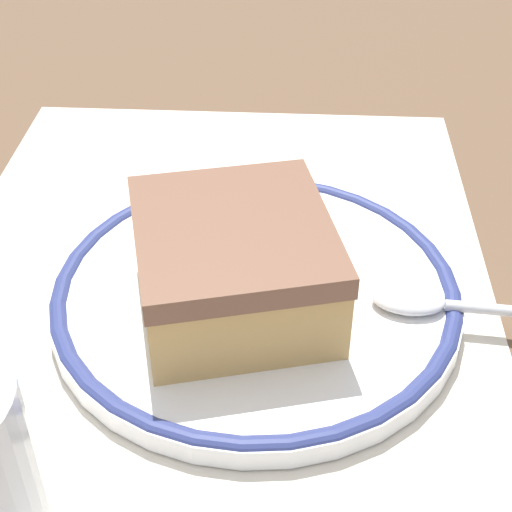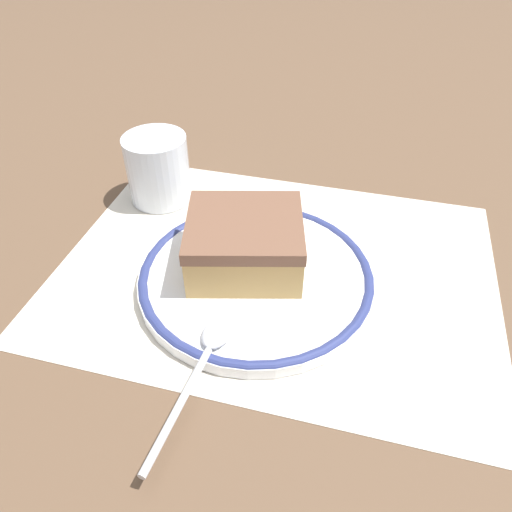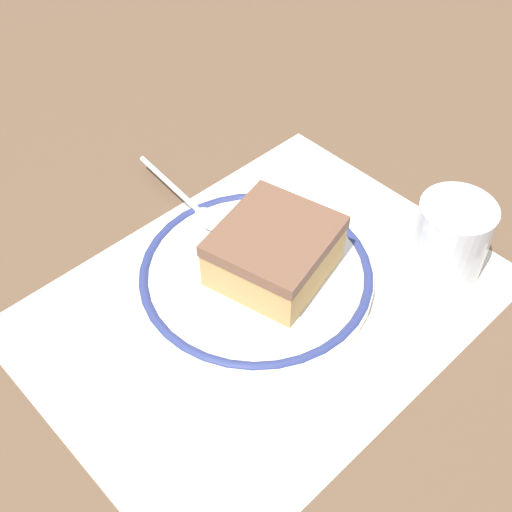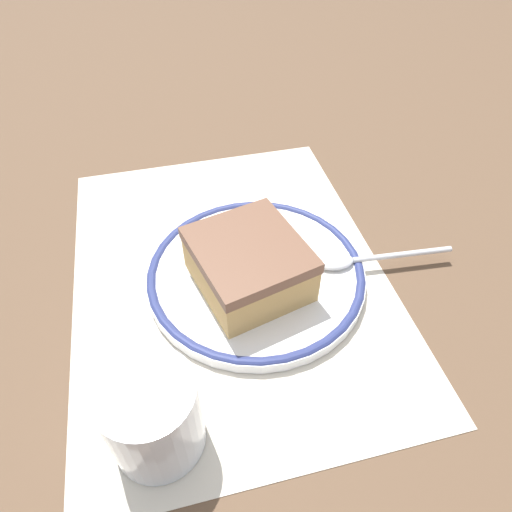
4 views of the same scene
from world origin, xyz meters
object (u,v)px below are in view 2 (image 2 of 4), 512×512
spoon (207,353)px  cake_slice (245,243)px  plate (256,276)px  cup (159,173)px

spoon → cake_slice: bearing=-89.9°
cake_slice → spoon: size_ratio=0.86×
plate → spoon: bearing=82.7°
cup → plate: bearing=142.2°
plate → spoon: 0.10m
plate → cake_slice: cake_slice is taller
spoon → cup: 0.24m
cake_slice → cup: 0.16m
cup → spoon: bearing=121.3°
plate → spoon: size_ratio=1.52×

